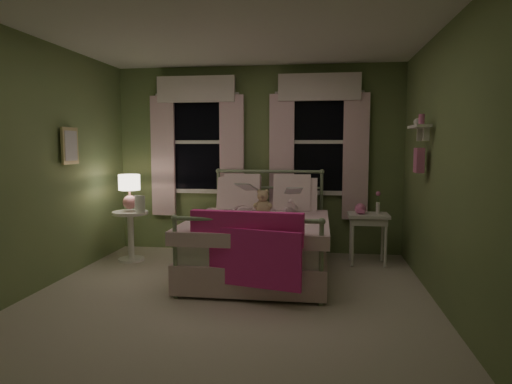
# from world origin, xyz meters

# --- Properties ---
(room_shell) EXTENTS (4.20, 4.20, 4.20)m
(room_shell) POSITION_xyz_m (0.00, 0.00, 1.30)
(room_shell) COLOR beige
(room_shell) RESTS_ON ground
(bed) EXTENTS (1.58, 2.04, 1.18)m
(bed) POSITION_xyz_m (0.19, 0.97, 0.38)
(bed) COLOR white
(bed) RESTS_ON ground
(pink_throw) EXTENTS (1.10, 0.32, 0.71)m
(pink_throw) POSITION_xyz_m (0.19, -0.06, 0.61)
(pink_throw) COLOR #FE319B
(pink_throw) RESTS_ON bed
(child_left) EXTENTS (0.31, 0.21, 0.81)m
(child_left) POSITION_xyz_m (-0.09, 1.39, 0.97)
(child_left) COLOR #F7D1DD
(child_left) RESTS_ON bed
(child_right) EXTENTS (0.38, 0.31, 0.70)m
(child_right) POSITION_xyz_m (0.47, 1.39, 0.92)
(child_right) COLOR #F7D1DD
(child_right) RESTS_ON bed
(book_left) EXTENTS (0.23, 0.17, 0.26)m
(book_left) POSITION_xyz_m (-0.09, 1.14, 0.96)
(book_left) COLOR beige
(book_left) RESTS_ON child_left
(book_right) EXTENTS (0.21, 0.14, 0.26)m
(book_right) POSITION_xyz_m (0.47, 1.14, 0.92)
(book_right) COLOR beige
(book_right) RESTS_ON child_right
(teddy_bear) EXTENTS (0.23, 0.19, 0.32)m
(teddy_bear) POSITION_xyz_m (0.19, 1.23, 0.79)
(teddy_bear) COLOR tan
(teddy_bear) RESTS_ON bed
(nightstand_left) EXTENTS (0.46, 0.46, 0.65)m
(nightstand_left) POSITION_xyz_m (-1.56, 1.31, 0.42)
(nightstand_left) COLOR white
(nightstand_left) RESTS_ON ground
(table_lamp) EXTENTS (0.27, 0.27, 0.45)m
(table_lamp) POSITION_xyz_m (-1.56, 1.31, 0.95)
(table_lamp) COLOR #D67E85
(table_lamp) RESTS_ON nightstand_left
(book_nightstand) EXTENTS (0.23, 0.27, 0.02)m
(book_nightstand) POSITION_xyz_m (-1.46, 1.23, 0.66)
(book_nightstand) COLOR beige
(book_nightstand) RESTS_ON nightstand_left
(nightstand_right) EXTENTS (0.50, 0.40, 0.64)m
(nightstand_right) POSITION_xyz_m (1.49, 1.54, 0.55)
(nightstand_right) COLOR white
(nightstand_right) RESTS_ON ground
(pink_toy) EXTENTS (0.14, 0.20, 0.14)m
(pink_toy) POSITION_xyz_m (1.39, 1.54, 0.71)
(pink_toy) COLOR pink
(pink_toy) RESTS_ON nightstand_right
(bud_vase) EXTENTS (0.06, 0.06, 0.28)m
(bud_vase) POSITION_xyz_m (1.61, 1.59, 0.79)
(bud_vase) COLOR white
(bud_vase) RESTS_ON nightstand_right
(window_left) EXTENTS (1.34, 0.13, 1.96)m
(window_left) POSITION_xyz_m (-0.85, 2.03, 1.62)
(window_left) COLOR black
(window_left) RESTS_ON room_shell
(window_right) EXTENTS (1.34, 0.13, 1.96)m
(window_right) POSITION_xyz_m (0.85, 2.03, 1.62)
(window_right) COLOR black
(window_right) RESTS_ON room_shell
(wall_shelf) EXTENTS (0.15, 0.50, 0.60)m
(wall_shelf) POSITION_xyz_m (1.90, 0.70, 1.52)
(wall_shelf) COLOR white
(wall_shelf) RESTS_ON room_shell
(framed_picture) EXTENTS (0.03, 0.32, 0.42)m
(framed_picture) POSITION_xyz_m (-1.95, 0.60, 1.50)
(framed_picture) COLOR beige
(framed_picture) RESTS_ON room_shell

